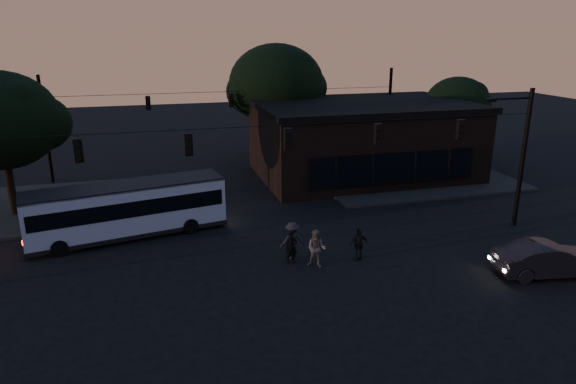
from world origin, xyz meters
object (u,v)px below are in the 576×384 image
object	(u,v)px
building	(363,139)
pedestrian_a	(291,247)
pedestrian_b	(316,249)
pedestrian_c	(359,244)
pedestrian_d	(292,241)
car	(548,259)
bus	(127,207)

from	to	relation	value
building	pedestrian_a	xyz separation A→B (m)	(-9.25, -13.43, -1.91)
pedestrian_b	pedestrian_c	bearing A→B (deg)	33.65
pedestrian_c	pedestrian_d	size ratio (longest dim) A/B	0.88
pedestrian_a	pedestrian_b	xyz separation A→B (m)	(1.00, -0.65, 0.09)
pedestrian_a	pedestrian_c	xyz separation A→B (m)	(3.14, -0.49, 0.00)
building	pedestrian_d	size ratio (longest dim) A/B	8.50
building	car	xyz separation A→B (m)	(1.23, -17.56, -1.96)
building	pedestrian_a	size ratio (longest dim) A/B	9.71
building	car	bearing A→B (deg)	-85.98
building	car	world-z (taller)	building
car	pedestrian_a	bearing A→B (deg)	77.62
pedestrian_b	pedestrian_c	distance (m)	2.14
bus	pedestrian_d	bearing A→B (deg)	-45.27
car	pedestrian_d	distance (m)	11.29
car	pedestrian_b	world-z (taller)	pedestrian_b
bus	pedestrian_b	size ratio (longest dim) A/B	5.78
bus	pedestrian_b	distance (m)	10.30
building	car	distance (m)	17.71
building	pedestrian_a	bearing A→B (deg)	-124.54
building	pedestrian_a	world-z (taller)	building
pedestrian_b	car	bearing A→B (deg)	9.32
pedestrian_a	pedestrian_d	distance (m)	0.56
building	pedestrian_c	xyz separation A→B (m)	(-6.11, -13.92, -1.91)
bus	car	distance (m)	20.18
bus	pedestrian_d	size ratio (longest dim) A/B	5.66
bus	pedestrian_d	distance (m)	8.97
pedestrian_a	pedestrian_d	bearing A→B (deg)	72.93
bus	car	xyz separation A→B (m)	(17.74, -9.59, -0.83)
pedestrian_c	pedestrian_d	xyz separation A→B (m)	(-2.94, 1.00, 0.11)
bus	pedestrian_c	distance (m)	12.01
car	pedestrian_c	xyz separation A→B (m)	(-7.34, 3.64, 0.04)
pedestrian_a	pedestrian_c	size ratio (longest dim) A/B	1.00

